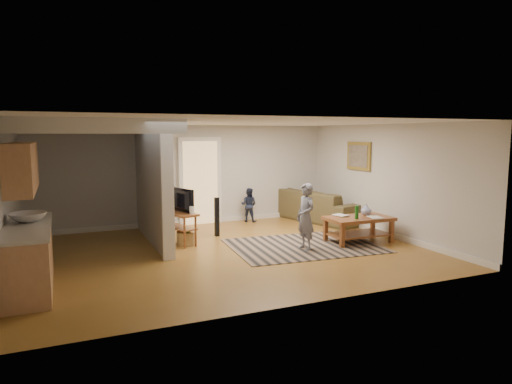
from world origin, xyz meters
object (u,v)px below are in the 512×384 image
child (305,250)px  toddler (249,222)px  speaker_left (164,216)px  speaker_right (217,217)px  coffee_table (359,222)px  toy_basket (187,237)px  sofa (317,220)px  tv_console (178,215)px

child → toddler: child is taller
speaker_left → speaker_right: (1.22, 0.20, -0.13)m
speaker_right → toddler: size_ratio=0.99×
speaker_left → coffee_table: bearing=-38.0°
coffee_table → toddler: coffee_table is taller
child → toddler: bearing=173.6°
child → speaker_right: bearing=-151.3°
toddler → coffee_table: bearing=153.2°
speaker_left → toy_basket: speaker_left is taller
sofa → speaker_right: 3.21m
sofa → speaker_right: bearing=89.7°
coffee_table → tv_console: bearing=159.0°
coffee_table → speaker_left: speaker_left is taller
speaker_right → toddler: speaker_right is taller
sofa → child: (-1.86, -2.65, 0.00)m
child → toy_basket: bearing=-128.3°
sofa → toy_basket: sofa is taller
coffee_table → speaker_right: bearing=146.7°
sofa → speaker_right: (-3.08, -0.80, 0.44)m
sofa → toy_basket: size_ratio=6.58×
toy_basket → toddler: 2.79m
sofa → tv_console: (-4.04, -1.14, 0.61)m
toddler → tv_console: bearing=75.9°
speaker_left → toddler: (2.53, 1.50, -0.57)m
tv_console → speaker_right: size_ratio=1.29×
toy_basket → speaker_right: bearing=30.9°
tv_console → coffee_table: bearing=-39.9°
coffee_table → speaker_right: size_ratio=1.58×
sofa → speaker_right: size_ratio=3.12×
sofa → toddler: bearing=59.3°
coffee_table → toy_basket: bearing=160.5°
tv_console → child: tv_console is taller
coffee_table → toy_basket: 3.64m
sofa → toy_basket: (-3.90, -1.29, 0.15)m
tv_console → toddler: size_ratio=1.28×
sofa → speaker_left: bearing=88.2°
toy_basket → toddler: size_ratio=0.47×
coffee_table → toy_basket: size_ratio=3.33×
speaker_left → speaker_right: bearing=-7.2°
coffee_table → toy_basket: coffee_table is taller
speaker_left → toy_basket: bearing=-52.8°
speaker_left → child: 3.00m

